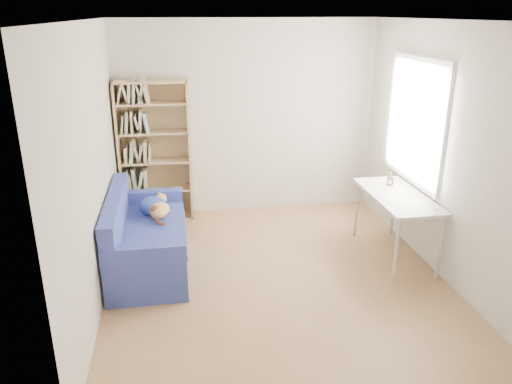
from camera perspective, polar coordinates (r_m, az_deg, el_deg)
ground at (r=5.42m, az=2.21°, el=-9.59°), size 4.00×4.00×0.00m
room_shell at (r=4.89m, az=3.53°, el=7.66°), size 3.54×4.04×2.62m
sofa at (r=5.65m, az=-12.56°, el=-5.25°), size 0.82×1.69×0.83m
bookshelf at (r=6.72m, az=-11.44°, el=3.88°), size 0.93×0.29×1.86m
desk at (r=5.80m, az=15.83°, el=-0.93°), size 0.58×1.28×0.75m
pen_cup at (r=6.07m, az=15.08°, el=1.35°), size 0.08×0.08×0.16m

